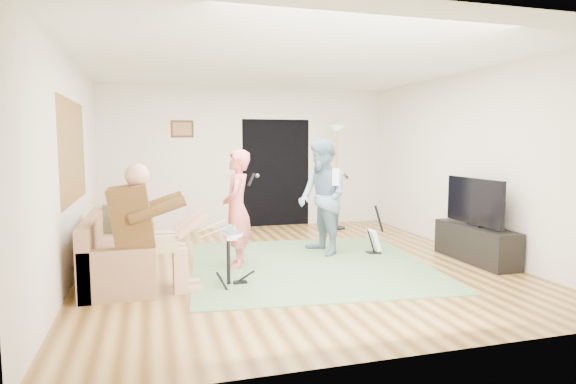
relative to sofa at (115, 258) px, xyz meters
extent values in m
plane|color=brown|center=(2.29, 0.11, -0.26)|extent=(6.00, 6.00, 0.00)
plane|color=white|center=(2.29, 0.11, 2.44)|extent=(6.00, 6.00, 0.00)
plane|color=olive|center=(-0.46, 0.31, 1.29)|extent=(0.00, 2.05, 2.05)
plane|color=black|center=(2.84, 3.10, 0.79)|extent=(2.10, 0.00, 2.10)
cube|color=#3F2314|center=(1.04, 3.10, 1.64)|extent=(0.42, 0.03, 0.32)
cube|color=#567949|center=(2.49, -0.04, -0.25)|extent=(3.43, 3.49, 0.02)
cube|color=#966B4B|center=(0.09, 0.00, -0.07)|extent=(0.78, 1.56, 0.38)
cube|color=#966B4B|center=(-0.24, 0.00, 0.13)|extent=(0.15, 1.92, 0.78)
cube|color=#966B4B|center=(0.09, 0.87, 0.02)|extent=(0.78, 0.18, 0.55)
cube|color=#966B4B|center=(0.09, -0.87, 0.02)|extent=(0.78, 0.18, 0.55)
cube|color=#583A18|center=(0.24, -0.65, 0.60)|extent=(0.40, 0.52, 0.66)
sphere|color=tan|center=(0.31, -0.65, 1.04)|extent=(0.26, 0.26, 0.26)
cylinder|color=black|center=(1.29, -0.65, 0.06)|extent=(0.04, 0.04, 0.60)
cube|color=white|center=(1.29, -0.65, 0.35)|extent=(0.12, 0.60, 0.03)
imported|color=#E36263|center=(1.53, 0.17, 0.52)|extent=(0.51, 0.65, 1.56)
imported|color=#6D8AA0|center=(2.86, 0.51, 0.59)|extent=(0.76, 0.91, 1.70)
cube|color=black|center=(3.61, 0.32, -0.25)|extent=(0.20, 0.16, 0.03)
cube|color=white|center=(3.61, 0.32, -0.05)|extent=(0.15, 0.23, 0.31)
cylinder|color=black|center=(3.69, 0.32, 0.26)|extent=(0.16, 0.04, 0.41)
cylinder|color=black|center=(3.86, 2.44, -0.24)|extent=(0.35, 0.35, 0.03)
cylinder|color=tan|center=(3.86, 2.44, 0.70)|extent=(0.05, 0.05, 1.87)
cone|color=white|center=(3.86, 2.44, 1.65)|extent=(0.31, 0.31, 0.12)
cube|color=beige|center=(0.22, 1.93, 0.18)|extent=(0.49, 0.49, 0.04)
cube|color=#FF611A|center=(0.22, 2.11, 0.50)|extent=(0.40, 0.17, 0.41)
cube|color=black|center=(4.79, -0.47, -0.01)|extent=(0.40, 1.40, 0.50)
cube|color=black|center=(4.74, -0.47, 0.59)|extent=(0.06, 1.14, 0.64)
camera|label=1|loc=(0.44, -6.08, 1.41)|focal=30.00mm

